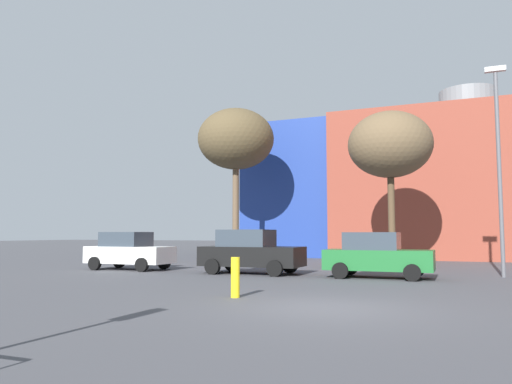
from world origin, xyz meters
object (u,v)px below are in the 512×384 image
Objects in this scene: bare_tree_0 at (390,145)px; bollard_yellow_0 at (235,277)px; parked_car_0 at (129,251)px; street_lamp at (499,157)px; parked_car_2 at (377,255)px; bare_tree_1 at (236,140)px; parked_car_1 at (250,252)px.

bare_tree_0 is 15.96m from bollard_yellow_0.
parked_car_0 is 11.82m from bollard_yellow_0.
street_lamp is (7.24, 9.67, 4.27)m from bollard_yellow_0.
parked_car_2 reaches higher than bollard_yellow_0.
bare_tree_1 reaches higher than street_lamp.
bare_tree_1 reaches higher than bollard_yellow_0.
parked_car_1 reaches higher than parked_car_0.
bollard_yellow_0 is (7.95, -17.18, -7.43)m from bare_tree_1.
bare_tree_1 reaches higher than parked_car_0.
bare_tree_1 is at bearing 153.71° from street_lamp.
street_lamp is (9.99, 2.18, 3.87)m from parked_car_1.
parked_car_2 is 0.48× the size of street_lamp.
parked_car_2 is (5.40, 0.00, -0.06)m from parked_car_1.
parked_car_0 is at bearing -96.97° from bare_tree_1.
bollard_yellow_0 is 0.13× the size of street_lamp.
parked_car_1 is at bearing -0.00° from parked_car_0.
bare_tree_0 is (11.49, 7.14, 5.57)m from parked_car_0.
parked_car_2 is at bearing 0.00° from parked_car_1.
bare_tree_1 is 1.17× the size of street_lamp.
bollard_yellow_0 is at bearing -69.83° from parked_car_1.
bare_tree_1 is (-5.20, 9.69, 7.03)m from parked_car_1.
bare_tree_1 reaches higher than parked_car_1.
bare_tree_0 is at bearing 31.86° from parked_car_0.
bare_tree_0 is at bearing 134.55° from street_lamp.
parked_car_0 is 0.41× the size of bare_tree_1.
street_lamp reaches higher than bollard_yellow_0.
bare_tree_0 is 0.97× the size of street_lamp.
parked_car_2 is 16.01m from bare_tree_1.
bare_tree_0 reaches higher than parked_car_0.
bare_tree_1 is 9.25× the size of bollard_yellow_0.
bare_tree_0 reaches higher than bollard_yellow_0.
street_lamp reaches higher than bare_tree_0.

